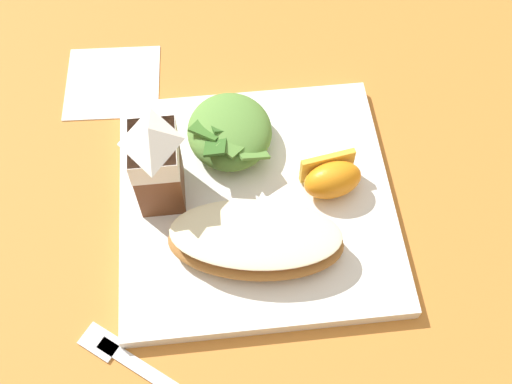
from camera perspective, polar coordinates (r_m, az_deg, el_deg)
The scene contains 8 objects.
ground at distance 0.65m, azimuth 0.00°, elevation -1.18°, with size 3.00×3.00×0.00m, color #C67A33.
white_plate at distance 0.64m, azimuth 0.00°, elevation -0.82°, with size 0.28×0.28×0.02m, color white.
cheesy_pizza_bread at distance 0.59m, azimuth -0.03°, elevation -4.48°, with size 0.11×0.18×0.04m.
green_salad_pile at distance 0.66m, azimuth -2.46°, elevation 5.63°, with size 0.10×0.09×0.05m.
milk_carton at distance 0.60m, azimuth -9.25°, elevation 2.93°, with size 0.06×0.04×0.11m.
orange_wedge_front at distance 0.63m, azimuth 7.01°, elevation 1.40°, with size 0.05×0.07×0.04m.
paper_napkin at distance 0.76m, azimuth -13.12°, elevation 9.91°, with size 0.11×0.11×0.00m, color white.
metal_fork at distance 0.59m, azimuth -9.55°, elevation -16.37°, with size 0.13×0.16×0.01m.
Camera 1 is at (-0.32, 0.03, 0.56)m, focal length 43.22 mm.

